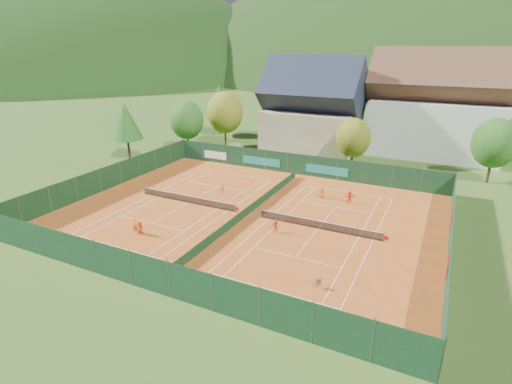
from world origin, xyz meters
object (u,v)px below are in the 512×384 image
object	(u,v)px
player_left_near	(136,226)
player_right_far_b	(350,197)
player_left_far	(223,189)
player_right_far_a	(322,192)
player_left_mid	(140,229)
ball_hopper	(319,282)
hotel_block_a	(436,111)
player_right_near	(276,226)
chalet	(313,112)

from	to	relation	value
player_left_near	player_right_far_b	size ratio (longest dim) A/B	1.01
player_left_near	player_left_far	distance (m)	13.27
player_right_far_a	player_left_mid	bearing A→B (deg)	33.85
ball_hopper	player_right_far_a	size ratio (longest dim) A/B	0.60
player_left_near	player_right_far_a	bearing A→B (deg)	30.26
player_left_near	player_left_mid	distance (m)	0.81
hotel_block_a	player_left_near	xyz separation A→B (m)	(-23.93, -44.81, -6.61)
ball_hopper	player_left_mid	world-z (taller)	player_left_mid
player_right_far_b	player_left_near	bearing A→B (deg)	31.29
ball_hopper	player_right_near	world-z (taller)	player_right_near
player_right_far_b	chalet	bearing A→B (deg)	-74.51
ball_hopper	player_left_near	xyz separation A→B (m)	(-19.20, 1.22, 0.22)
player_right_far_a	player_right_near	bearing A→B (deg)	63.51
chalet	player_left_near	bearing A→B (deg)	-97.25
player_right_near	player_left_near	bearing A→B (deg)	160.31
player_right_far_b	player_left_far	bearing A→B (deg)	1.26
chalet	player_right_far_b	xyz separation A→B (m)	(12.14, -21.77, -5.86)
player_left_mid	player_right_far_b	size ratio (longest dim) A/B	0.93
chalet	player_left_mid	xyz separation A→B (m)	(-4.16, -39.02, -5.92)
chalet	player_right_near	size ratio (longest dim) A/B	11.53
hotel_block_a	player_left_near	size ratio (longest dim) A/B	14.02
hotel_block_a	ball_hopper	xyz separation A→B (m)	(-4.73, -46.03, -6.83)
player_left_mid	player_left_near	bearing A→B (deg)	158.18
player_left_far	player_right_far_b	xyz separation A→B (m)	(14.87, 3.96, 0.12)
chalet	player_left_far	distance (m)	26.55
player_left_near	player_right_far_a	size ratio (longest dim) A/B	1.15
player_left_mid	player_left_far	size ratio (longest dim) A/B	1.11
ball_hopper	player_right_far_b	xyz separation A→B (m)	(-2.13, 18.26, 0.21)
hotel_block_a	player_right_far_b	bearing A→B (deg)	-103.88
player_left_far	player_right_near	distance (m)	12.25
hotel_block_a	player_left_far	distance (m)	39.04
ball_hopper	player_left_far	size ratio (longest dim) A/B	0.63
hotel_block_a	ball_hopper	distance (m)	46.77
player_left_near	player_left_far	bearing A→B (deg)	58.72
hotel_block_a	player_left_far	xyz separation A→B (m)	(-21.73, -31.73, -6.74)
chalet	hotel_block_a	world-z (taller)	hotel_block_a
player_left_far	player_right_far_a	xyz separation A→B (m)	(11.41, 4.33, 0.03)
ball_hopper	player_left_far	world-z (taller)	player_left_far
chalet	hotel_block_a	xyz separation A→B (m)	(19.00, 6.00, 0.76)
ball_hopper	player_left_near	bearing A→B (deg)	176.37
player_left_far	player_left_near	bearing A→B (deg)	80.39
player_left_mid	hotel_block_a	bearing A→B (deg)	56.51
ball_hopper	player_right_far_b	size ratio (longest dim) A/B	0.52
player_left_far	hotel_block_a	bearing A→B (deg)	-124.45
player_left_near	ball_hopper	bearing A→B (deg)	-25.34
player_right_far_a	player_right_far_b	world-z (taller)	player_right_far_b
chalet	ball_hopper	xyz separation A→B (m)	(14.27, -40.03, -6.07)
player_left_mid	player_right_far_b	bearing A→B (deg)	40.37
player_left_mid	player_right_far_a	distance (m)	21.81
chalet	player_right_far_a	distance (m)	23.85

